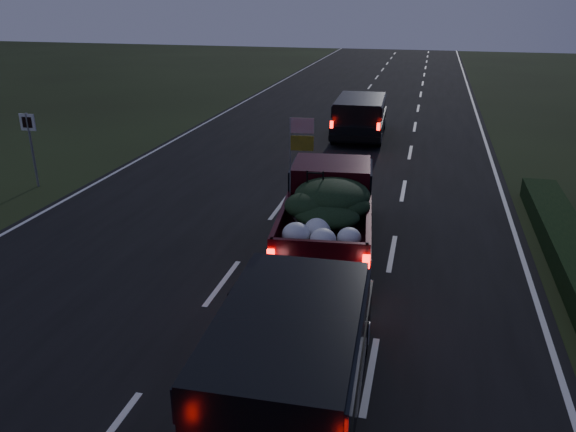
% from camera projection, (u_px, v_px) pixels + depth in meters
% --- Properties ---
extents(ground, '(120.00, 120.00, 0.00)m').
position_uv_depth(ground, '(223.00, 283.00, 12.67)').
color(ground, black).
rests_on(ground, ground).
extents(road_asphalt, '(14.00, 120.00, 0.02)m').
position_uv_depth(road_asphalt, '(223.00, 283.00, 12.67)').
color(road_asphalt, black).
rests_on(road_asphalt, ground).
extents(hedge_row, '(1.00, 10.00, 0.60)m').
position_uv_depth(hedge_row, '(571.00, 252.00, 13.51)').
color(hedge_row, black).
rests_on(hedge_row, ground).
extents(route_sign, '(0.55, 0.08, 2.50)m').
position_uv_depth(route_sign, '(30.00, 138.00, 18.49)').
color(route_sign, gray).
rests_on(route_sign, ground).
extents(pickup_truck, '(2.74, 5.85, 2.96)m').
position_uv_depth(pickup_truck, '(328.00, 206.00, 14.16)').
color(pickup_truck, black).
rests_on(pickup_truck, ground).
extents(lead_suv, '(2.33, 5.21, 1.48)m').
position_uv_depth(lead_suv, '(360.00, 113.00, 25.20)').
color(lead_suv, black).
rests_on(lead_suv, ground).
extents(rear_suv, '(2.52, 5.22, 1.48)m').
position_uv_depth(rear_suv, '(290.00, 350.00, 8.39)').
color(rear_suv, black).
rests_on(rear_suv, ground).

